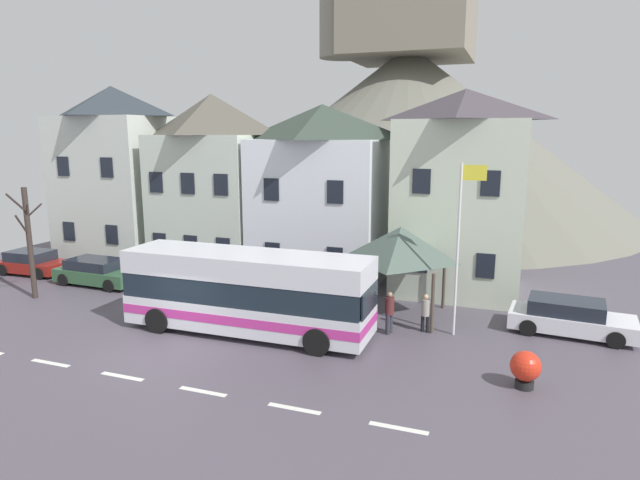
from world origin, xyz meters
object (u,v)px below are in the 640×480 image
parked_car_00 (570,317)px  townhouse_01 (214,183)px  parked_car_01 (98,272)px  pedestrian_01 (426,311)px  pedestrian_00 (389,311)px  flagpole (460,237)px  transit_bus (247,293)px  hilltop_castle (406,130)px  public_bench (414,289)px  bare_tree_01 (29,240)px  parked_car_02 (33,262)px  townhouse_00 (117,175)px  bus_shelter (401,244)px  townhouse_03 (461,192)px  harbour_buoy (526,368)px  townhouse_02 (322,193)px

parked_car_00 → townhouse_01: bearing=171.2°
parked_car_01 → pedestrian_01: size_ratio=2.95×
pedestrian_00 → flagpole: flagpole is taller
transit_bus → flagpole: flagpole is taller
hilltop_castle → public_bench: bearing=-77.4°
bare_tree_01 → parked_car_02: bearing=138.2°
townhouse_00 → townhouse_01: bearing=0.7°
bus_shelter → parked_car_01: bus_shelter is taller
transit_bus → townhouse_03: bearing=51.5°
parked_car_02 → pedestrian_01: (21.95, -1.54, 0.24)m
parked_car_02 → parked_car_01: bearing=-7.2°
parked_car_00 → pedestrian_00: bearing=-154.9°
harbour_buoy → pedestrian_01: bearing=134.5°
pedestrian_00 → flagpole: 3.93m
transit_bus → public_bench: 8.53m
bare_tree_01 → townhouse_00: bearing=101.6°
townhouse_02 → parked_car_01: (-10.35, -5.41, -3.92)m
harbour_buoy → public_bench: bearing=121.6°
bus_shelter → bare_tree_01: bearing=-168.1°
bus_shelter → flagpole: (2.56, -1.52, 0.75)m
flagpole → harbour_buoy: (2.49, -3.85, -3.20)m
hilltop_castle → flagpole: 30.34m
townhouse_00 → townhouse_01: 6.71m
pedestrian_01 → townhouse_03: bearing=85.7°
public_bench → flagpole: 5.77m
townhouse_01 → pedestrian_01: size_ratio=6.37×
townhouse_01 → parked_car_02: bearing=-151.8°
townhouse_00 → harbour_buoy: size_ratio=8.82×
bus_shelter → bare_tree_01: (-16.74, -3.52, -0.31)m
parked_car_02 → public_bench: bearing=5.5°
townhouse_03 → bus_shelter: bearing=-111.0°
pedestrian_00 → parked_car_01: bearing=173.8°
flagpole → townhouse_01: bearing=156.5°
townhouse_01 → public_bench: 12.87m
parked_car_02 → pedestrian_01: 22.01m
hilltop_castle → flagpole: (7.93, -29.00, -4.07)m
parked_car_01 → parked_car_02: bearing=176.1°
harbour_buoy → hilltop_castle: bearing=107.6°
townhouse_03 → bus_shelter: townhouse_03 is taller
townhouse_02 → pedestrian_01: bearing=-44.3°
townhouse_02 → parked_car_02: size_ratio=2.36×
townhouse_02 → pedestrian_00: bearing=-53.1°
townhouse_01 → townhouse_03: (13.58, 0.27, -0.04)m
townhouse_02 → transit_bus: bearing=-89.1°
townhouse_02 → hilltop_castle: (-0.12, 22.65, 3.36)m
townhouse_03 → pedestrian_00: (-1.79, -7.23, -3.97)m
parked_car_00 → parked_car_01: 22.30m
public_bench → flagpole: (2.36, -4.04, 3.39)m
hilltop_castle → transit_bus: 32.16m
pedestrian_01 → flagpole: 3.21m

